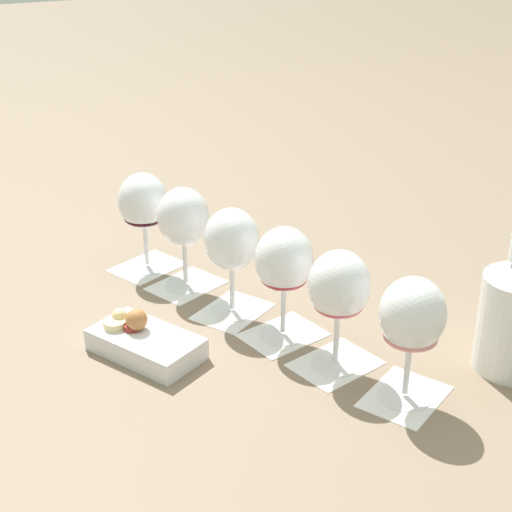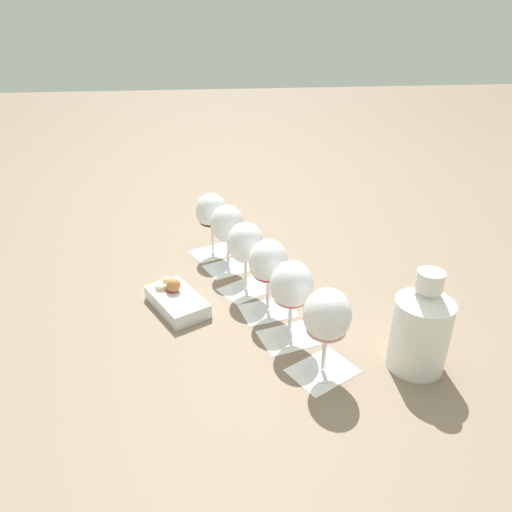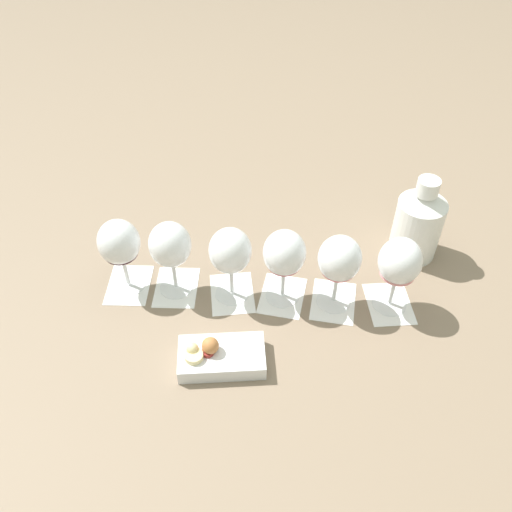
% 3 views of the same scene
% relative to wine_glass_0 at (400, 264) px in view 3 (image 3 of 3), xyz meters
% --- Properties ---
extents(ground_plane, '(8.00, 8.00, 0.00)m').
position_rel_wine_glass_0_xyz_m(ground_plane, '(0.27, 0.09, -0.12)').
color(ground_plane, '#7F6B56').
extents(tasting_card_0, '(0.13, 0.15, 0.00)m').
position_rel_wine_glass_0_xyz_m(tasting_card_0, '(0.00, -0.00, -0.12)').
color(tasting_card_0, white).
rests_on(tasting_card_0, ground_plane).
extents(tasting_card_1, '(0.11, 0.14, 0.00)m').
position_rel_wine_glass_0_xyz_m(tasting_card_1, '(0.11, 0.04, -0.12)').
color(tasting_card_1, white).
rests_on(tasting_card_1, ground_plane).
extents(tasting_card_2, '(0.11, 0.13, 0.00)m').
position_rel_wine_glass_0_xyz_m(tasting_card_2, '(0.21, 0.07, -0.12)').
color(tasting_card_2, white).
rests_on(tasting_card_2, ground_plane).
extents(tasting_card_3, '(0.14, 0.15, 0.00)m').
position_rel_wine_glass_0_xyz_m(tasting_card_3, '(0.31, 0.11, -0.12)').
color(tasting_card_3, white).
rests_on(tasting_card_3, ground_plane).
extents(tasting_card_4, '(0.13, 0.14, 0.00)m').
position_rel_wine_glass_0_xyz_m(tasting_card_4, '(0.43, 0.14, -0.12)').
color(tasting_card_4, white).
rests_on(tasting_card_4, ground_plane).
extents(tasting_card_5, '(0.13, 0.14, 0.00)m').
position_rel_wine_glass_0_xyz_m(tasting_card_5, '(0.53, 0.17, -0.12)').
color(tasting_card_5, white).
rests_on(tasting_card_5, ground_plane).
extents(wine_glass_0, '(0.09, 0.09, 0.17)m').
position_rel_wine_glass_0_xyz_m(wine_glass_0, '(0.00, 0.00, 0.00)').
color(wine_glass_0, white).
rests_on(wine_glass_0, tasting_card_0).
extents(wine_glass_1, '(0.09, 0.09, 0.17)m').
position_rel_wine_glass_0_xyz_m(wine_glass_1, '(0.11, 0.04, -0.00)').
color(wine_glass_1, white).
rests_on(wine_glass_1, tasting_card_1).
extents(wine_glass_2, '(0.09, 0.09, 0.17)m').
position_rel_wine_glass_0_xyz_m(wine_glass_2, '(0.21, 0.07, -0.00)').
color(wine_glass_2, white).
rests_on(wine_glass_2, tasting_card_2).
extents(wine_glass_3, '(0.09, 0.09, 0.17)m').
position_rel_wine_glass_0_xyz_m(wine_glass_3, '(0.31, 0.11, -0.00)').
color(wine_glass_3, white).
rests_on(wine_glass_3, tasting_card_3).
extents(wine_glass_4, '(0.09, 0.09, 0.17)m').
position_rel_wine_glass_0_xyz_m(wine_glass_4, '(0.43, 0.14, -0.00)').
color(wine_glass_4, white).
rests_on(wine_glass_4, tasting_card_4).
extents(wine_glass_5, '(0.09, 0.09, 0.17)m').
position_rel_wine_glass_0_xyz_m(wine_glass_5, '(0.53, 0.17, -0.00)').
color(wine_glass_5, white).
rests_on(wine_glass_5, tasting_card_5).
extents(ceramic_vase, '(0.11, 0.11, 0.20)m').
position_rel_wine_glass_0_xyz_m(ceramic_vase, '(-0.01, -0.18, -0.03)').
color(ceramic_vase, white).
rests_on(ceramic_vase, ground_plane).
extents(snack_dish, '(0.19, 0.15, 0.07)m').
position_rel_wine_glass_0_xyz_m(snack_dish, '(0.26, 0.27, -0.10)').
color(snack_dish, silver).
rests_on(snack_dish, ground_plane).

